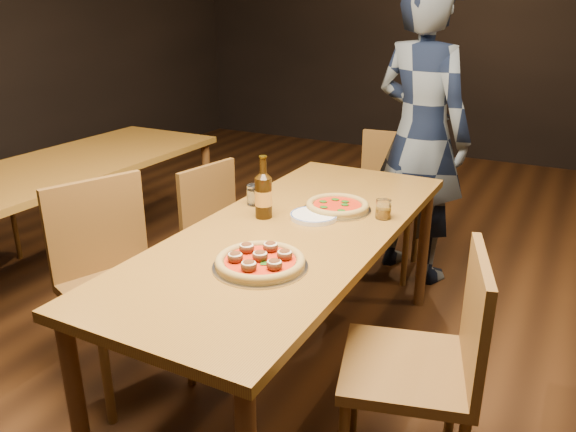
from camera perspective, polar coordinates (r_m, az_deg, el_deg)
The scene contains 14 objects.
ground at distance 2.76m, azimuth 0.50°, elevation -15.77°, with size 9.00×9.00×0.00m, color black.
table_main at distance 2.42m, azimuth 0.55°, elevation -2.76°, with size 0.80×2.00×0.75m.
table_left at distance 3.67m, azimuth -21.42°, elevation 4.03°, with size 0.80×2.00×0.75m.
chair_main_nw at distance 2.57m, azimuth -16.39°, elevation -7.01°, with size 0.45×0.45×0.97m, color brown, non-canonical shape.
chair_main_sw at distance 3.05m, azimuth -5.46°, elevation -2.67°, with size 0.41×0.41×0.87m, color brown, non-canonical shape.
chair_main_e at distance 2.05m, azimuth 11.95°, elevation -14.70°, with size 0.44×0.44×0.94m, color brown, non-canonical shape.
chair_end at distance 3.62m, azimuth 9.81°, elevation 1.32°, with size 0.43×0.43×0.92m, color brown, non-canonical shape.
pizza_meatball at distance 2.04m, azimuth -2.85°, elevation -4.59°, with size 0.35×0.35×0.06m.
pizza_margherita at distance 2.60m, azimuth 5.03°, elevation 1.02°, with size 0.31×0.31×0.04m.
plate_stack at distance 2.50m, azimuth 2.66°, elevation 0.00°, with size 0.21×0.21×0.02m, color white.
beer_bottle at distance 2.48m, azimuth -2.51°, elevation 2.02°, with size 0.08×0.08×0.28m.
water_glass at distance 2.66m, azimuth -3.39°, elevation 2.16°, with size 0.08×0.08×0.10m, color white.
amber_glass at distance 2.52m, azimuth 9.67°, elevation 0.70°, with size 0.07×0.07×0.09m, color #986211.
diner at distance 3.51m, azimuth 13.34°, elevation 8.02°, with size 0.66×0.43×1.81m, color black.
Camera 1 is at (1.02, -1.97, 1.64)m, focal length 35.00 mm.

